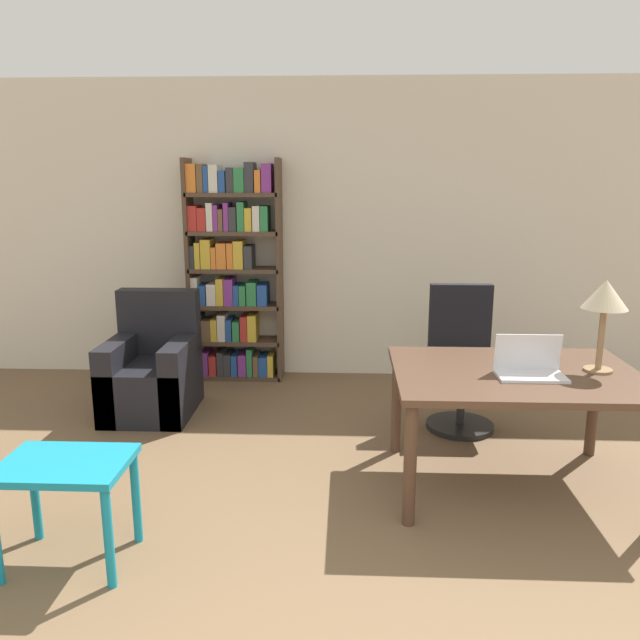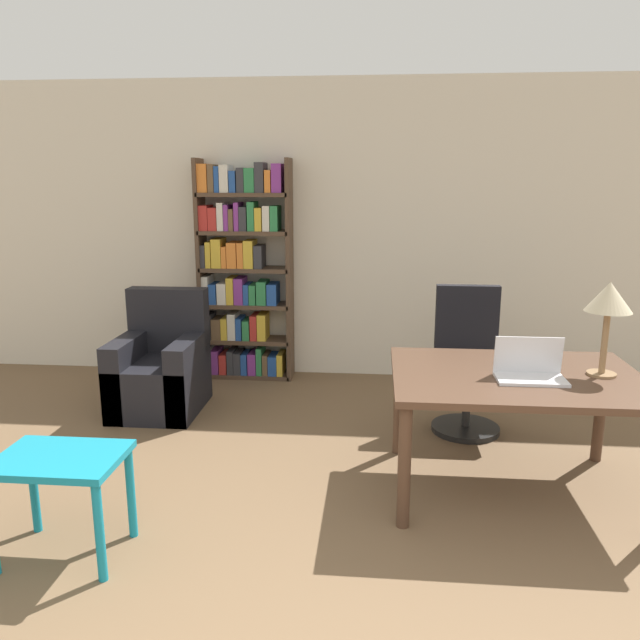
% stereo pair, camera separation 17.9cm
% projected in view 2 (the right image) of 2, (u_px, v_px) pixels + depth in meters
% --- Properties ---
extents(wall_back, '(8.00, 0.06, 2.70)m').
position_uv_depth(wall_back, '(366.00, 232.00, 5.70)').
color(wall_back, beige).
rests_on(wall_back, ground_plane).
extents(desk, '(1.43, 1.05, 0.73)m').
position_uv_depth(desk, '(516.00, 388.00, 3.61)').
color(desk, '#4C3323').
rests_on(desk, ground_plane).
extents(laptop, '(0.38, 0.22, 0.23)m').
position_uv_depth(laptop, '(530.00, 370.00, 3.49)').
color(laptop, silver).
rests_on(laptop, desk).
extents(table_lamp, '(0.26, 0.26, 0.54)m').
position_uv_depth(table_lamp, '(609.00, 301.00, 3.47)').
color(table_lamp, olive).
rests_on(table_lamp, desk).
extents(office_chair, '(0.50, 0.50, 1.06)m').
position_uv_depth(office_chair, '(467.00, 366.00, 4.59)').
color(office_chair, black).
rests_on(office_chair, ground_plane).
extents(side_table_blue, '(0.60, 0.44, 0.53)m').
position_uv_depth(side_table_blue, '(61.00, 474.00, 3.01)').
color(side_table_blue, teal).
rests_on(side_table_blue, ground_plane).
extents(armchair, '(0.65, 0.75, 0.95)m').
position_uv_depth(armchair, '(161.00, 372.00, 5.00)').
color(armchair, black).
rests_on(armchair, ground_plane).
extents(bookshelf, '(0.85, 0.28, 2.00)m').
position_uv_depth(bookshelf, '(242.00, 273.00, 5.70)').
color(bookshelf, '#4C3828').
rests_on(bookshelf, ground_plane).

